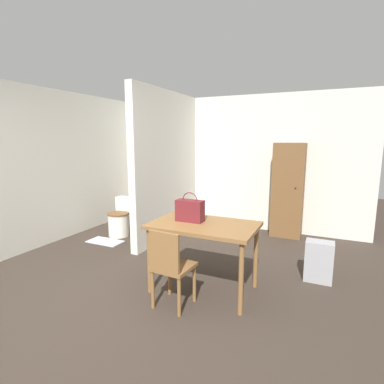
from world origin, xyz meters
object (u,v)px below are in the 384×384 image
(toilet, at_px, (121,219))
(handbag, at_px, (190,210))
(wooden_chair, at_px, (170,265))
(space_heater, at_px, (319,261))
(wooden_cabinet, at_px, (288,190))
(dining_table, at_px, (204,231))

(toilet, distance_m, handbag, 2.36)
(toilet, bearing_deg, wooden_chair, -41.02)
(handbag, xyz_separation_m, space_heater, (1.36, 0.76, -0.66))
(wooden_cabinet, bearing_deg, dining_table, -103.44)
(toilet, xyz_separation_m, space_heater, (3.30, -0.44, -0.04))
(dining_table, height_order, wooden_chair, wooden_chair)
(space_heater, bearing_deg, wooden_cabinet, 110.21)
(wooden_chair, xyz_separation_m, toilet, (-1.96, 1.71, -0.17))
(toilet, relative_size, wooden_cabinet, 0.40)
(space_heater, bearing_deg, dining_table, -146.37)
(dining_table, height_order, wooden_cabinet, wooden_cabinet)
(wooden_chair, height_order, toilet, wooden_chair)
(wooden_chair, bearing_deg, toilet, 142.74)
(handbag, bearing_deg, space_heater, 29.13)
(toilet, bearing_deg, handbag, -31.74)
(dining_table, xyz_separation_m, wooden_chair, (-0.16, -0.48, -0.24))
(handbag, bearing_deg, wooden_chair, -87.11)
(dining_table, relative_size, space_heater, 2.34)
(toilet, height_order, space_heater, toilet)
(dining_table, bearing_deg, wooden_cabinet, 76.56)
(toilet, height_order, handbag, handbag)
(space_heater, bearing_deg, toilet, 172.41)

